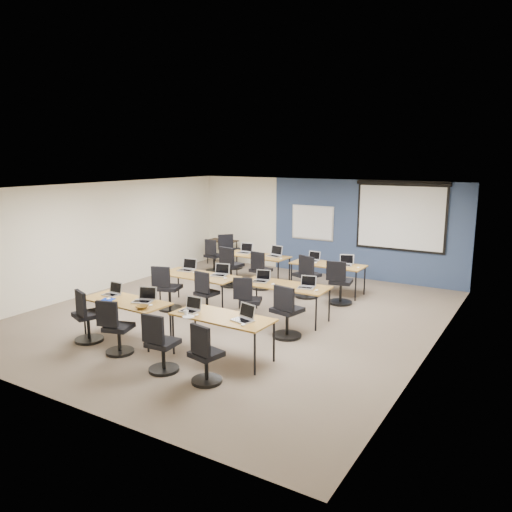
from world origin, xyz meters
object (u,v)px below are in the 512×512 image
Objects in this scene: task_chair_4 at (167,292)px; task_chair_9 at (260,274)px; training_table_front_right at (222,319)px; spare_chair_a at (231,254)px; laptop_6 at (261,279)px; projector_screen at (401,213)px; task_chair_11 at (339,286)px; training_table_front_left at (126,303)px; laptop_10 at (313,259)px; laptop_8 at (245,251)px; task_chair_0 at (87,320)px; task_chair_1 at (116,332)px; laptop_7 at (307,285)px; task_chair_3 at (205,359)px; laptop_9 at (275,254)px; training_table_back_right at (328,266)px; spare_chair_b at (213,258)px; training_table_mid_right at (284,287)px; training_table_back_left at (256,257)px; task_chair_10 at (307,280)px; utility_table at (222,243)px; task_chair_5 at (206,296)px; training_table_mid_left at (199,277)px; whiteboard at (313,223)px; laptop_1 at (144,298)px; task_chair_8 at (230,270)px; task_chair_7 at (286,316)px; laptop_3 at (244,316)px; laptop_5 at (220,273)px; task_chair_2 at (161,348)px; laptop_2 at (191,308)px; task_chair_6 at (249,304)px; laptop_0 at (113,292)px; laptop_11 at (345,263)px; laptop_4 at (187,268)px.

task_chair_9 is at bearing 54.78° from task_chair_4.
training_table_front_right is 3.00m from task_chair_4.
laptop_6 is at bearing -95.45° from spare_chair_a.
task_chair_11 is (-0.61, -2.56, -1.46)m from projector_screen.
laptop_10 is (1.47, 4.97, 0.11)m from training_table_front_left.
task_chair_0 is at bearing -94.61° from laptop_8.
task_chair_1 is 3.12× the size of laptop_10.
task_chair_4 is 3.19× the size of laptop_7.
task_chair_3 is 6.15m from laptop_9.
spare_chair_b is (-3.74, 0.38, -0.28)m from training_table_back_right.
training_table_mid_right is 3.19m from training_table_back_left.
laptop_10 is 0.30× the size of task_chair_10.
utility_table is at bearing 94.17° from task_chair_1.
task_chair_5 is 3.23m from laptop_8.
training_table_mid_left is 1.04× the size of training_table_back_left.
whiteboard is 2.62m from spare_chair_a.
task_chair_8 reaches higher than laptop_1.
training_table_mid_left is at bearing -175.83° from training_table_mid_right.
task_chair_0 is 3.63m from task_chair_7.
task_chair_9 is at bearing 132.35° from laptop_3.
task_chair_0 is at bearing -161.08° from laptop_1.
laptop_1 is 4.17m from task_chair_9.
training_table_front_left is 1.75× the size of spare_chair_b.
laptop_5 is (0.36, 2.49, 0.11)m from training_table_front_left.
task_chair_8 is 2.91× the size of laptop_9.
laptop_5 is at bearing 165.69° from laptop_6.
training_table_front_right is 1.74× the size of task_chair_0.
task_chair_2 is 3.09× the size of laptop_7.
laptop_2 is at bearing -104.29° from laptop_6.
task_chair_3 is 2.83m from task_chair_6.
training_table_back_right is 1.75× the size of task_chair_7.
whiteboard is 1.23× the size of spare_chair_a.
laptop_0 is 0.76m from task_chair_0.
task_chair_11 reaches higher than task_chair_1.
laptop_0 is 0.30× the size of task_chair_11.
laptop_8 reaches higher than training_table_front_left.
task_chair_6 is 3.16m from laptop_11.
laptop_1 is at bearing -59.54° from spare_chair_b.
laptop_1 is 3.19m from laptop_7.
laptop_3 reaches higher than task_chair_9.
training_table_back_left is at bearing -17.11° from laptop_8.
task_chair_9 is 2.22m from task_chair_11.
task_chair_10 is (1.76, 1.90, -0.25)m from training_table_mid_left.
training_table_front_right is 4.92× the size of laptop_4.
whiteboard reaches higher than task_chair_5.
laptop_3 is at bearing -57.73° from laptop_9.
laptop_0 is 1.24m from task_chair_1.
task_chair_5 is 3.96m from spare_chair_b.
training_table_front_left is 5.61× the size of laptop_0.
laptop_11 is 0.36× the size of utility_table.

